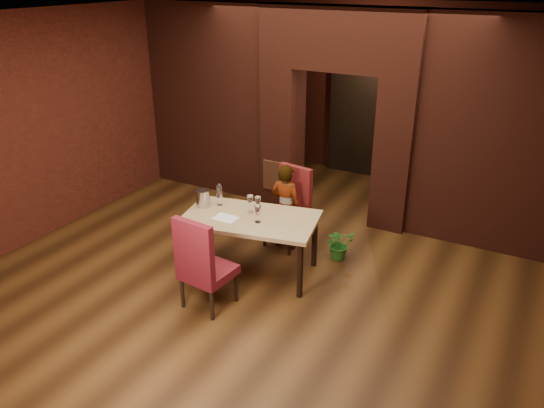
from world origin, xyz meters
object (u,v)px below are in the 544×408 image
Objects in this scene: person_seated at (286,207)px; water_bottle at (219,194)px; wine_glass_a at (250,204)px; wine_bucket at (203,198)px; wine_glass_b at (258,205)px; potted_plant at (339,244)px; dining_table at (251,245)px; wine_glass_c at (258,214)px; chair_near at (208,261)px; chair_far at (286,209)px.

person_seated is 4.14× the size of water_bottle.
wine_glass_a is 0.66m from wine_bucket.
wine_glass_b is (-0.05, -0.69, 0.28)m from person_seated.
wine_glass_b is 0.50× the size of potted_plant.
wine_glass_c is at bearing -38.36° from dining_table.
person_seated is (0.13, 1.72, 0.03)m from chair_near.
wine_glass_a reaches higher than potted_plant.
wine_glass_b is at bearing 18.64° from wine_glass_a.
person_seated is at bearing -67.55° from chair_far.
wine_glass_a is 0.52× the size of potted_plant.
water_bottle is (-0.62, -0.75, 0.37)m from chair_far.
chair_near is 2.66× the size of potted_plant.
potted_plant is (0.86, 0.74, -0.68)m from wine_glass_b.
chair_near is 1.72m from person_seated.
dining_table is 0.90m from chair_far.
wine_glass_a reaches higher than wine_glass_b.
chair_near is at bearing -104.61° from dining_table.
water_bottle is (-0.50, 1.01, 0.35)m from chair_near.
chair_far is 4.92× the size of wine_glass_a.
wine_glass_a is at bearing 79.45° from person_seated.
person_seated is at bearing 85.82° from wine_glass_b.
chair_near is 1.08m from wine_glass_b.
wine_glass_b is (-0.04, -0.73, 0.33)m from chair_far.
person_seated reaches higher than wine_bucket.
chair_near is at bearing -84.66° from chair_far.
wine_bucket is (-0.65, -0.12, -0.00)m from wine_glass_a.
person_seated is 5.53× the size of wine_bucket.
water_bottle reaches higher than wine_glass_a.
chair_near is at bearing -63.68° from water_bottle.
dining_table is at bearing -60.38° from wine_glass_a.
person_seated is 2.81× the size of potted_plant.
wine_glass_a is 0.77× the size of water_bottle.
potted_plant is at bearing 9.47° from chair_far.
chair_far is 0.85m from wine_glass_a.
chair_near is 5.28× the size of wine_glass_c.
water_bottle reaches higher than wine_glass_c.
water_bottle is at bearing -120.38° from chair_far.
wine_glass_c is at bearing -41.07° from wine_glass_a.
chair_far is 0.89m from potted_plant.
wine_glass_c reaches higher than potted_plant.
chair_near is 1.15m from wine_bucket.
dining_table is at bearing 0.33° from wine_bucket.
dining_table is at bearing 85.52° from person_seated.
potted_plant is at bearing 33.26° from dining_table.
wine_glass_b is at bearing 86.77° from person_seated.
person_seated is (0.08, 0.83, 0.23)m from dining_table.
person_seated is at bearing 46.47° from wine_bucket.
water_bottle is 1.78m from potted_plant.
person_seated is 0.74m from wine_glass_b.
chair_near is 2.03m from potted_plant.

